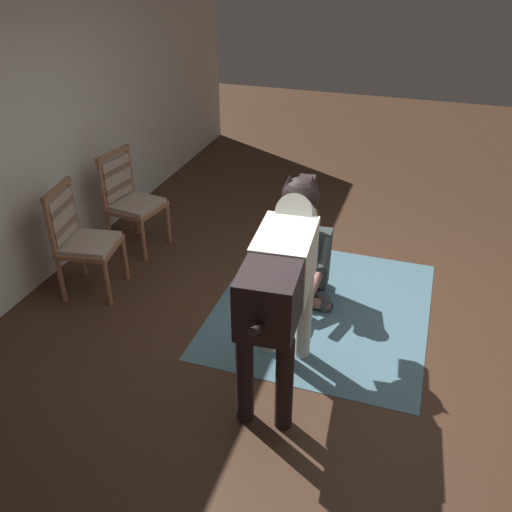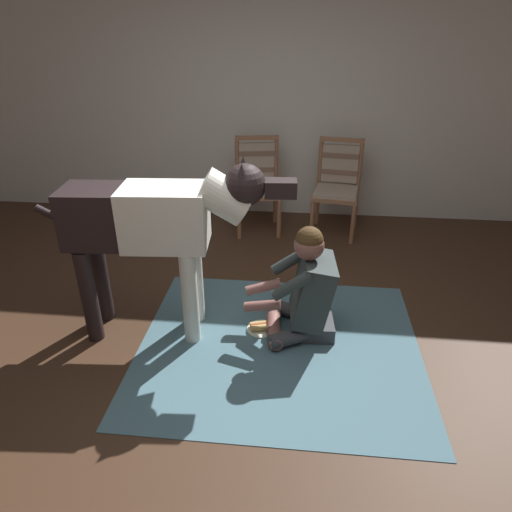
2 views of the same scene
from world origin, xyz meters
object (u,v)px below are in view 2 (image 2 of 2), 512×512
dining_chair_right_of_pair (338,183)px  person_sitting_on_floor (305,291)px  dining_chair_left_of_pair (257,180)px  large_dog (157,223)px  hot_dog_on_plate (262,327)px

dining_chair_right_of_pair → person_sitting_on_floor: (-0.31, -1.87, -0.19)m
dining_chair_left_of_pair → dining_chair_right_of_pair: size_ratio=1.00×
large_dog → hot_dog_on_plate: large_dog is taller
dining_chair_left_of_pair → hot_dog_on_plate: size_ratio=4.37×
dining_chair_right_of_pair → hot_dog_on_plate: size_ratio=4.37×
dining_chair_left_of_pair → dining_chair_right_of_pair: bearing=0.0°
dining_chair_left_of_pair → dining_chair_right_of_pair: (0.84, 0.00, 0.00)m
large_dog → person_sitting_on_floor: bearing=4.2°
large_dog → hot_dog_on_plate: 1.10m
dining_chair_right_of_pair → large_dog: 2.37m
person_sitting_on_floor → hot_dog_on_plate: size_ratio=3.78×
hot_dog_on_plate → person_sitting_on_floor: bearing=4.2°
person_sitting_on_floor → hot_dog_on_plate: 0.45m
dining_chair_left_of_pair → hot_dog_on_plate: bearing=-83.2°
dining_chair_left_of_pair → hot_dog_on_plate: dining_chair_left_of_pair is taller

